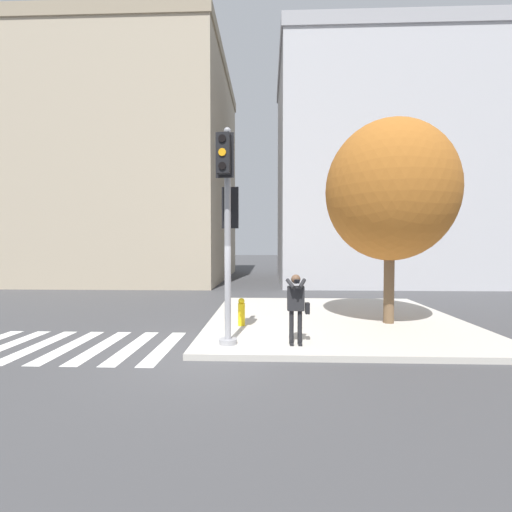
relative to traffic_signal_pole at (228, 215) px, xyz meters
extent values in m
plane|color=#424244|center=(-0.39, -0.32, -3.23)|extent=(160.00, 160.00, 0.00)
cube|color=#BCB7AD|center=(3.11, 3.18, -3.16)|extent=(8.00, 8.00, 0.15)
cube|color=silver|center=(-1.59, 0.13, -3.23)|extent=(0.39, 2.82, 0.01)
cube|color=silver|center=(-2.38, 0.13, -3.23)|extent=(0.39, 2.82, 0.01)
cube|color=silver|center=(-3.18, 0.13, -3.23)|extent=(0.39, 2.82, 0.01)
cube|color=silver|center=(-3.98, 0.13, -3.23)|extent=(0.39, 2.82, 0.01)
cube|color=silver|center=(-4.77, 0.13, -3.23)|extent=(0.39, 2.82, 0.01)
cube|color=silver|center=(-5.57, 0.13, -3.23)|extent=(0.39, 2.82, 0.01)
cylinder|color=#939399|center=(0.00, 0.00, -3.03)|extent=(0.44, 0.44, 0.12)
cylinder|color=#939399|center=(0.00, 0.00, -0.51)|extent=(0.15, 0.15, 4.91)
sphere|color=#939399|center=(0.00, 0.00, 1.98)|extent=(0.17, 0.17, 0.17)
cylinder|color=#939399|center=(0.02, 0.19, 0.21)|extent=(0.07, 0.24, 0.05)
cube|color=black|center=(0.04, 0.43, 0.21)|extent=(0.32, 0.27, 0.90)
cube|color=black|center=(0.03, 0.30, 0.21)|extent=(0.42, 0.06, 1.02)
cylinder|color=black|center=(0.05, 0.57, 0.51)|extent=(0.17, 0.05, 0.17)
cylinder|color=orange|center=(0.05, 0.57, 0.21)|extent=(0.17, 0.05, 0.17)
cylinder|color=black|center=(0.05, 0.57, -0.09)|extent=(0.17, 0.05, 0.17)
cylinder|color=#939399|center=(-0.02, -0.19, 1.34)|extent=(0.07, 0.24, 0.05)
cube|color=black|center=(-0.04, -0.43, 1.34)|extent=(0.32, 0.26, 0.90)
cube|color=black|center=(-0.03, -0.30, 1.34)|extent=(0.42, 0.06, 1.02)
cylinder|color=black|center=(-0.05, -0.57, 1.64)|extent=(0.17, 0.04, 0.17)
cylinder|color=orange|center=(-0.05, -0.57, 1.34)|extent=(0.17, 0.04, 0.17)
cylinder|color=black|center=(-0.05, -0.57, 1.04)|extent=(0.17, 0.04, 0.17)
cube|color=black|center=(1.53, -0.03, -3.06)|extent=(0.09, 0.24, 0.05)
cube|color=black|center=(1.73, -0.03, -3.06)|extent=(0.09, 0.24, 0.05)
cylinder|color=black|center=(1.53, 0.03, -2.68)|extent=(0.11, 0.11, 0.82)
cylinder|color=black|center=(1.73, 0.03, -2.68)|extent=(0.11, 0.11, 0.82)
cube|color=#232326|center=(1.63, 0.03, -1.98)|extent=(0.40, 0.22, 0.58)
sphere|color=brown|center=(1.63, 0.03, -1.52)|extent=(0.22, 0.22, 0.22)
cube|color=black|center=(1.63, -0.28, -1.54)|extent=(0.12, 0.10, 0.09)
cylinder|color=black|center=(1.63, -0.35, -1.54)|extent=(0.06, 0.08, 0.06)
cylinder|color=#232326|center=(1.49, -0.11, -1.62)|extent=(0.23, 0.35, 0.23)
cylinder|color=#232326|center=(1.76, -0.11, -1.62)|extent=(0.23, 0.35, 0.23)
cube|color=black|center=(1.91, 0.05, -2.22)|extent=(0.10, 0.20, 0.26)
cylinder|color=brown|center=(4.65, 2.40, -1.75)|extent=(0.31, 0.31, 2.68)
ellipsoid|color=#A86023|center=(4.65, 2.40, 0.94)|extent=(3.84, 3.84, 4.23)
cylinder|color=yellow|center=(0.18, 1.88, -2.76)|extent=(0.21, 0.21, 0.66)
sphere|color=yellow|center=(0.18, 1.88, -2.36)|extent=(0.19, 0.19, 0.19)
cylinder|color=yellow|center=(0.18, 1.74, -2.68)|extent=(0.09, 0.06, 0.09)
cube|color=tan|center=(-8.84, 17.71, 4.35)|extent=(13.25, 13.96, 15.17)
cube|color=gray|center=(-8.84, 17.71, 12.34)|extent=(13.45, 14.16, 0.80)
cube|color=#BCBCC1|center=(8.10, 15.96, 4.00)|extent=(12.65, 10.03, 14.46)
cube|color=#A3A3A8|center=(8.10, 15.96, 11.63)|extent=(12.85, 10.23, 0.80)
camera|label=1|loc=(0.97, -8.13, -0.71)|focal=24.00mm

